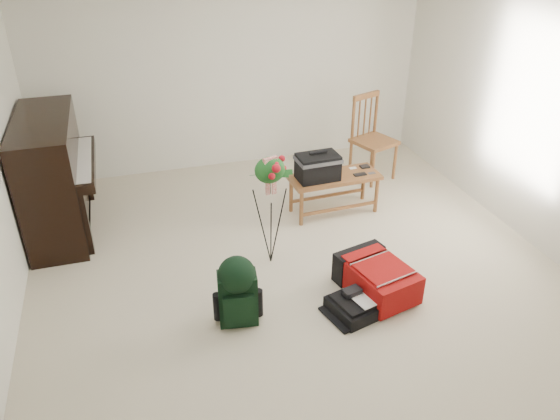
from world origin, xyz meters
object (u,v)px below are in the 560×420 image
object	(u,v)px
piano	(55,178)
bench	(323,170)
black_duffel	(360,303)
green_backpack	(237,288)
flower_stand	(270,212)
red_suitcase	(375,275)
dining_chair	(373,139)

from	to	relation	value
piano	bench	bearing A→B (deg)	-10.52
bench	black_duffel	size ratio (longest dim) A/B	1.76
bench	black_duffel	xyz separation A→B (m)	(-0.28, -1.69, -0.48)
bench	green_backpack	world-z (taller)	bench
bench	flower_stand	xyz separation A→B (m)	(-0.81, -0.75, 0.02)
bench	flower_stand	world-z (taller)	flower_stand
red_suitcase	flower_stand	size ratio (longest dim) A/B	0.70
black_duffel	green_backpack	xyz separation A→B (m)	(-1.04, 0.17, 0.28)
red_suitcase	piano	bearing A→B (deg)	131.07
dining_chair	flower_stand	size ratio (longest dim) A/B	0.92
black_duffel	flower_stand	distance (m)	1.19
dining_chair	bench	bearing A→B (deg)	-162.57
red_suitcase	flower_stand	world-z (taller)	flower_stand
piano	red_suitcase	size ratio (longest dim) A/B	1.85
red_suitcase	black_duffel	bearing A→B (deg)	-149.25
dining_chair	green_backpack	world-z (taller)	dining_chair
dining_chair	black_duffel	world-z (taller)	dining_chair
dining_chair	black_duffel	xyz separation A→B (m)	(-1.23, -2.42, -0.45)
green_backpack	red_suitcase	bearing A→B (deg)	11.34
black_duffel	bench	bearing A→B (deg)	65.97
bench	dining_chair	distance (m)	1.20
piano	dining_chair	world-z (taller)	piano
piano	flower_stand	size ratio (longest dim) A/B	1.29
bench	dining_chair	bearing A→B (deg)	35.15
piano	green_backpack	distance (m)	2.54
flower_stand	piano	bearing A→B (deg)	130.07
red_suitcase	green_backpack	bearing A→B (deg)	169.81
red_suitcase	green_backpack	xyz separation A→B (m)	(-1.29, -0.07, 0.19)
bench	green_backpack	distance (m)	2.03
red_suitcase	green_backpack	size ratio (longest dim) A/B	1.27
dining_chair	red_suitcase	bearing A→B (deg)	-134.30
dining_chair	black_duffel	bearing A→B (deg)	-136.99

